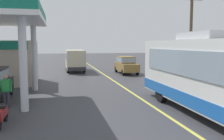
{
  "coord_description": "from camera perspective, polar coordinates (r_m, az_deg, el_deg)",
  "views": [
    {
      "loc": [
        -4.62,
        -4.17,
        3.13
      ],
      "look_at": [
        -1.5,
        10.0,
        1.6
      ],
      "focal_mm": 39.4,
      "sensor_mm": 36.0,
      "label": 1
    }
  ],
  "objects": [
    {
      "name": "ground",
      "position": [
        24.81,
        -1.58,
        -1.23
      ],
      "size": [
        120.0,
        120.0,
        0.0
      ],
      "primitive_type": "plane",
      "color": "#38383D"
    },
    {
      "name": "motorcycle_parked_forecourt",
      "position": [
        10.52,
        -24.13,
        -9.32
      ],
      "size": [
        0.55,
        1.8,
        0.92
      ],
      "color": "black",
      "rests_on": "ground"
    },
    {
      "name": "utility_pole_roadside",
      "position": [
        20.91,
        17.8,
        7.62
      ],
      "size": [
        1.8,
        0.24,
        7.28
      ],
      "color": "brown",
      "rests_on": "ground"
    },
    {
      "name": "minibus_opposing_lane",
      "position": [
        28.98,
        -8.64,
        2.67
      ],
      "size": [
        2.04,
        6.13,
        2.44
      ],
      "color": "#BFB799",
      "rests_on": "ground"
    },
    {
      "name": "coach_bus_main",
      "position": [
        11.16,
        23.61,
        -1.75
      ],
      "size": [
        2.6,
        11.04,
        3.69
      ],
      "color": "white",
      "rests_on": "ground"
    },
    {
      "name": "pedestrian_by_shop",
      "position": [
        13.17,
        -23.34,
        -4.09
      ],
      "size": [
        0.55,
        0.22,
        1.66
      ],
      "color": "#33333F",
      "rests_on": "ground"
    },
    {
      "name": "lane_divider_stripe",
      "position": [
        19.97,
        1.12,
        -2.99
      ],
      "size": [
        0.16,
        50.0,
        0.01
      ],
      "primitive_type": "cube",
      "color": "#D8CC4C",
      "rests_on": "ground"
    },
    {
      "name": "car_trailing_behind_bus",
      "position": [
        26.27,
        3.28,
        1.39
      ],
      "size": [
        1.7,
        4.2,
        1.82
      ],
      "color": "olive",
      "rests_on": "ground"
    }
  ]
}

